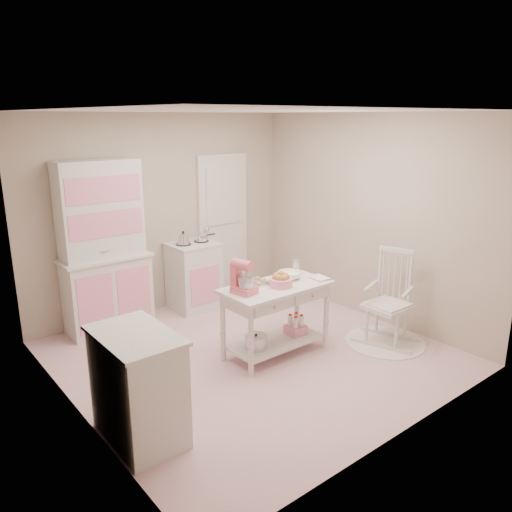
{
  "coord_description": "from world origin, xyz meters",
  "views": [
    {
      "loc": [
        -3.13,
        -3.95,
        2.54
      ],
      "look_at": [
        0.34,
        0.35,
        1.0
      ],
      "focal_mm": 35.0,
      "sensor_mm": 36.0,
      "label": 1
    }
  ],
  "objects": [
    {
      "name": "stove",
      "position": [
        0.27,
        1.61,
        0.46
      ],
      "size": [
        0.62,
        0.57,
        0.92
      ],
      "primitive_type": "cube",
      "color": "silver",
      "rests_on": "ground"
    },
    {
      "name": "hutch",
      "position": [
        -0.93,
        1.66,
        1.04
      ],
      "size": [
        1.06,
        0.5,
        2.08
      ],
      "primitive_type": "cube",
      "color": "silver",
      "rests_on": "ground"
    },
    {
      "name": "work_table",
      "position": [
        0.22,
        -0.15,
        0.4
      ],
      "size": [
        1.2,
        0.6,
        0.8
      ],
      "primitive_type": "cube",
      "color": "silver",
      "rests_on": "ground"
    },
    {
      "name": "room_shell",
      "position": [
        0.0,
        0.0,
        1.65
      ],
      "size": [
        3.84,
        3.84,
        2.62
      ],
      "color": "#CE808F",
      "rests_on": "ground"
    },
    {
      "name": "base_cabinet",
      "position": [
        -1.63,
        -0.58,
        0.46
      ],
      "size": [
        0.54,
        0.84,
        0.92
      ],
      "primitive_type": "cube",
      "color": "silver",
      "rests_on": "ground"
    },
    {
      "name": "cookie_tray",
      "position": [
        0.07,
        0.03,
        0.81
      ],
      "size": [
        0.34,
        0.24,
        0.02
      ],
      "primitive_type": "cube",
      "color": "silver",
      "rests_on": "work_table"
    },
    {
      "name": "rocking_chair",
      "position": [
        1.4,
        -0.74,
        0.55
      ],
      "size": [
        0.69,
        0.84,
        1.1
      ],
      "primitive_type": "cube",
      "rotation": [
        0.0,
        0.0,
        0.34
      ],
      "color": "silver",
      "rests_on": "ground"
    },
    {
      "name": "door",
      "position": [
        0.95,
        1.87,
        1.02
      ],
      "size": [
        0.82,
        0.05,
        2.04
      ],
      "primitive_type": "cube",
      "color": "silver",
      "rests_on": "ground"
    },
    {
      "name": "stand_mixer",
      "position": [
        -0.2,
        -0.13,
        0.97
      ],
      "size": [
        0.26,
        0.32,
        0.34
      ],
      "primitive_type": "cube",
      "rotation": [
        0.0,
        0.0,
        0.22
      ],
      "color": "#DE5E6E",
      "rests_on": "work_table"
    },
    {
      "name": "metal_pitcher",
      "position": [
        0.66,
        0.01,
        0.89
      ],
      "size": [
        0.1,
        0.1,
        0.17
      ],
      "primitive_type": "cylinder",
      "color": "silver",
      "rests_on": "work_table"
    },
    {
      "name": "lace_rug",
      "position": [
        1.4,
        -0.74,
        0.01
      ],
      "size": [
        0.92,
        0.92,
        0.01
      ],
      "primitive_type": "cylinder",
      "color": "white",
      "rests_on": "ground"
    },
    {
      "name": "mixing_bowl",
      "position": [
        0.48,
        -0.07,
        0.84
      ],
      "size": [
        0.26,
        0.26,
        0.08
      ],
      "primitive_type": "imported",
      "color": "white",
      "rests_on": "work_table"
    },
    {
      "name": "recipe_book",
      "position": [
        0.67,
        -0.27,
        0.81
      ],
      "size": [
        0.17,
        0.22,
        0.02
      ],
      "primitive_type": "imported",
      "rotation": [
        0.0,
        0.0,
        -0.09
      ],
      "color": "white",
      "rests_on": "work_table"
    },
    {
      "name": "bread_basket",
      "position": [
        0.24,
        -0.2,
        0.85
      ],
      "size": [
        0.25,
        0.25,
        0.09
      ],
      "primitive_type": "cylinder",
      "color": "pink",
      "rests_on": "work_table"
    }
  ]
}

